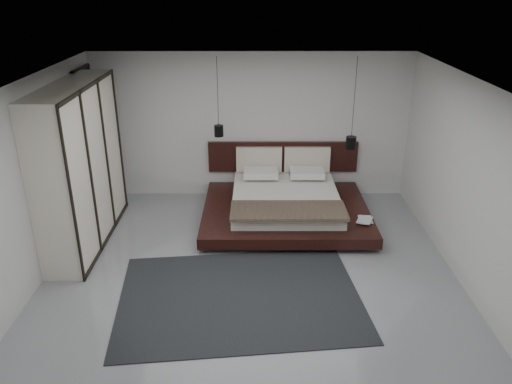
{
  "coord_description": "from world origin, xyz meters",
  "views": [
    {
      "loc": [
        0.07,
        -6.27,
        4.01
      ],
      "look_at": [
        0.08,
        1.2,
        0.8
      ],
      "focal_mm": 35.0,
      "sensor_mm": 36.0,
      "label": 1
    }
  ],
  "objects_px": {
    "lattice_screen": "(90,140)",
    "bed": "(285,202)",
    "rug": "(240,297)",
    "pendant_right": "(351,142)",
    "pendant_left": "(219,130)",
    "wardrobe": "(80,166)"
  },
  "relations": [
    {
      "from": "lattice_screen",
      "to": "pendant_right",
      "type": "xyz_separation_m",
      "value": [
        4.75,
        -0.08,
        -0.02
      ]
    },
    {
      "from": "lattice_screen",
      "to": "wardrobe",
      "type": "xyz_separation_m",
      "value": [
        0.25,
        -1.34,
        -0.01
      ]
    },
    {
      "from": "pendant_right",
      "to": "wardrobe",
      "type": "height_order",
      "value": "pendant_right"
    },
    {
      "from": "lattice_screen",
      "to": "rug",
      "type": "height_order",
      "value": "lattice_screen"
    },
    {
      "from": "pendant_right",
      "to": "rug",
      "type": "height_order",
      "value": "pendant_right"
    },
    {
      "from": "wardrobe",
      "to": "pendant_left",
      "type": "bearing_deg",
      "value": 30.93
    },
    {
      "from": "bed",
      "to": "rug",
      "type": "height_order",
      "value": "bed"
    },
    {
      "from": "pendant_left",
      "to": "lattice_screen",
      "type": "bearing_deg",
      "value": 178.14
    },
    {
      "from": "bed",
      "to": "wardrobe",
      "type": "bearing_deg",
      "value": -166.48
    },
    {
      "from": "bed",
      "to": "rug",
      "type": "bearing_deg",
      "value": -106.84
    },
    {
      "from": "lattice_screen",
      "to": "pendant_left",
      "type": "height_order",
      "value": "pendant_left"
    },
    {
      "from": "pendant_left",
      "to": "wardrobe",
      "type": "xyz_separation_m",
      "value": [
        -2.11,
        -1.27,
        -0.21
      ]
    },
    {
      "from": "lattice_screen",
      "to": "bed",
      "type": "bearing_deg",
      "value": -8.74
    },
    {
      "from": "bed",
      "to": "pendant_right",
      "type": "height_order",
      "value": "pendant_right"
    },
    {
      "from": "bed",
      "to": "rug",
      "type": "xyz_separation_m",
      "value": [
        -0.75,
        -2.48,
        -0.29
      ]
    },
    {
      "from": "pendant_left",
      "to": "wardrobe",
      "type": "height_order",
      "value": "pendant_left"
    },
    {
      "from": "rug",
      "to": "lattice_screen",
      "type": "bearing_deg",
      "value": 132.84
    },
    {
      "from": "pendant_right",
      "to": "rug",
      "type": "xyz_separation_m",
      "value": [
        -1.94,
        -2.95,
        -1.27
      ]
    },
    {
      "from": "pendant_right",
      "to": "wardrobe",
      "type": "relative_size",
      "value": 0.63
    },
    {
      "from": "bed",
      "to": "pendant_left",
      "type": "bearing_deg",
      "value": 158.51
    },
    {
      "from": "pendant_left",
      "to": "wardrobe",
      "type": "distance_m",
      "value": 2.47
    },
    {
      "from": "lattice_screen",
      "to": "bed",
      "type": "distance_m",
      "value": 3.74
    }
  ]
}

